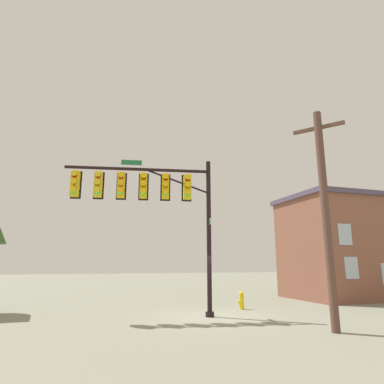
# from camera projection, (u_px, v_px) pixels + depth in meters

# --- Properties ---
(ground_plane) EXTENTS (120.00, 120.00, 0.00)m
(ground_plane) POSITION_uv_depth(u_px,v_px,m) (210.00, 317.00, 13.55)
(ground_plane) COLOR gray
(signal_pole_assembly) EXTENTS (6.39, 1.74, 6.74)m
(signal_pole_assembly) POSITION_uv_depth(u_px,v_px,m) (147.00, 194.00, 14.27)
(signal_pole_assembly) COLOR black
(signal_pole_assembly) RESTS_ON ground_plane
(utility_pole) EXTENTS (1.21, 1.48, 7.63)m
(utility_pole) POSITION_uv_depth(u_px,v_px,m) (325.00, 211.00, 11.30)
(utility_pole) COLOR brown
(utility_pole) RESTS_ON ground_plane
(fire_hydrant) EXTENTS (0.33, 0.24, 0.83)m
(fire_hydrant) POSITION_uv_depth(u_px,v_px,m) (241.00, 300.00, 15.88)
(fire_hydrant) COLOR yellow
(fire_hydrant) RESTS_ON ground_plane
(brick_building) EXTENTS (8.28, 5.38, 6.48)m
(brick_building) POSITION_uv_depth(u_px,v_px,m) (349.00, 246.00, 21.43)
(brick_building) COLOR brown
(brick_building) RESTS_ON ground_plane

